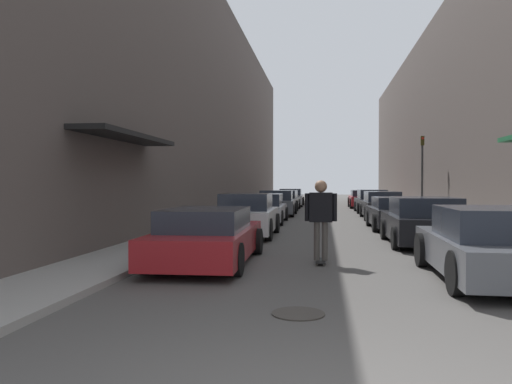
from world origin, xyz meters
The scene contains 20 objects.
ground centered at (0.00, 19.80, 0.00)m, with size 108.89×108.89×0.00m, color #4C4947.
curb_strip_left centered at (-4.60, 24.75, 0.06)m, with size 1.80×49.50×0.12m.
curb_strip_right centered at (4.60, 24.75, 0.06)m, with size 1.80×49.50×0.12m.
building_row_left centered at (-7.50, 24.74, 5.91)m, with size 4.90×49.50×11.83m.
building_row_right centered at (7.50, 24.74, 5.20)m, with size 4.90×49.50×10.40m.
parked_car_left_0 centered at (-2.61, 6.96, 0.58)m, with size 1.95×4.76×1.19m.
parked_car_left_1 centered at (-2.59, 12.40, 0.67)m, with size 1.85×3.97×1.39m.
parked_car_left_2 centered at (-2.72, 18.00, 0.61)m, with size 1.87×4.34×1.27m.
parked_car_left_3 centered at (-2.63, 23.14, 0.65)m, with size 1.99×4.30×1.34m.
parked_car_left_4 centered at (-2.65, 28.64, 0.62)m, with size 1.89×4.70×1.27m.
parked_car_left_5 centered at (-2.60, 34.05, 0.63)m, with size 1.89×4.66×1.31m.
parked_car_right_0 centered at (2.72, 5.74, 0.63)m, with size 1.93×4.40×1.30m.
parked_car_right_1 centered at (2.61, 10.91, 0.63)m, with size 2.02×3.96×1.33m.
parked_car_right_2 centered at (2.56, 15.67, 0.59)m, with size 2.00×4.17×1.21m.
parked_car_right_3 centered at (2.62, 21.16, 0.64)m, with size 1.86×4.42×1.33m.
parked_car_right_4 centered at (2.65, 26.47, 0.64)m, with size 1.87×4.39×1.35m.
parked_car_right_5 centered at (2.63, 32.16, 0.62)m, with size 2.05×4.38×1.25m.
skateboarder centered at (-0.21, 7.25, 1.10)m, with size 0.68×0.78×1.78m.
manhole_cover centered at (-0.48, 3.06, 0.01)m, with size 0.70×0.70×0.02m.
traffic_light centered at (4.57, 21.47, 2.49)m, with size 0.16×0.22×3.88m.
Camera 1 is at (-0.15, -3.46, 1.72)m, focal length 35.00 mm.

